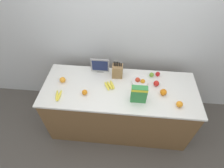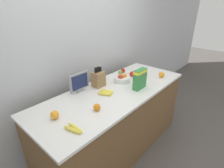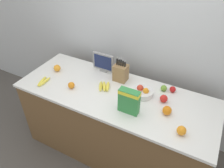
{
  "view_description": "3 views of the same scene",
  "coord_description": "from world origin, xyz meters",
  "px_view_note": "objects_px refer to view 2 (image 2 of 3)",
  "views": [
    {
      "loc": [
        0.04,
        -1.58,
        2.67
      ],
      "look_at": [
        -0.1,
        -0.06,
        1.05
      ],
      "focal_mm": 28.0,
      "sensor_mm": 36.0,
      "label": 1
    },
    {
      "loc": [
        -1.44,
        -1.22,
        1.89
      ],
      "look_at": [
        -0.09,
        -0.03,
        1.04
      ],
      "focal_mm": 28.0,
      "sensor_mm": 36.0,
      "label": 2
    },
    {
      "loc": [
        0.81,
        -1.58,
        2.35
      ],
      "look_at": [
        -0.06,
        0.05,
        0.97
      ],
      "focal_mm": 35.0,
      "sensor_mm": 36.0,
      "label": 3
    }
  ],
  "objects_px": {
    "apple_middle": "(132,74)",
    "orange_mid_left": "(97,107)",
    "orange_front_left": "(55,115)",
    "cereal_box": "(140,78)",
    "knife_block": "(98,79)",
    "fruit_bowl": "(122,79)",
    "orange_back_center": "(162,75)",
    "apple_front": "(123,71)",
    "orange_front_right": "(144,75)",
    "banana_bunch_left": "(74,129)",
    "apple_by_knife_block": "(121,72)",
    "banana_bunch_right": "(106,92)",
    "small_monitor": "(79,82)"
  },
  "relations": [
    {
      "from": "small_monitor",
      "to": "orange_front_right",
      "type": "relative_size",
      "value": 3.08
    },
    {
      "from": "orange_front_right",
      "to": "banana_bunch_right",
      "type": "bearing_deg",
      "value": 173.87
    },
    {
      "from": "orange_front_left",
      "to": "orange_front_right",
      "type": "xyz_separation_m",
      "value": [
        1.37,
        -0.1,
        0.0
      ]
    },
    {
      "from": "banana_bunch_left",
      "to": "orange_front_left",
      "type": "height_order",
      "value": "orange_front_left"
    },
    {
      "from": "apple_by_knife_block",
      "to": "orange_mid_left",
      "type": "bearing_deg",
      "value": -154.78
    },
    {
      "from": "cereal_box",
      "to": "apple_by_knife_block",
      "type": "xyz_separation_m",
      "value": [
        0.2,
        0.46,
        -0.1
      ]
    },
    {
      "from": "apple_by_knife_block",
      "to": "orange_front_left",
      "type": "height_order",
      "value": "orange_front_left"
    },
    {
      "from": "knife_block",
      "to": "apple_middle",
      "type": "xyz_separation_m",
      "value": [
        0.54,
        -0.14,
        -0.06
      ]
    },
    {
      "from": "banana_bunch_left",
      "to": "banana_bunch_right",
      "type": "bearing_deg",
      "value": 20.32
    },
    {
      "from": "apple_front",
      "to": "orange_mid_left",
      "type": "relative_size",
      "value": 0.89
    },
    {
      "from": "orange_mid_left",
      "to": "cereal_box",
      "type": "bearing_deg",
      "value": -3.46
    },
    {
      "from": "apple_front",
      "to": "orange_back_center",
      "type": "height_order",
      "value": "orange_back_center"
    },
    {
      "from": "small_monitor",
      "to": "orange_front_right",
      "type": "bearing_deg",
      "value": -21.67
    },
    {
      "from": "cereal_box",
      "to": "fruit_bowl",
      "type": "bearing_deg",
      "value": 85.31
    },
    {
      "from": "cereal_box",
      "to": "banana_bunch_right",
      "type": "height_order",
      "value": "cereal_box"
    },
    {
      "from": "knife_block",
      "to": "orange_front_right",
      "type": "distance_m",
      "value": 0.69
    },
    {
      "from": "fruit_bowl",
      "to": "apple_middle",
      "type": "xyz_separation_m",
      "value": [
        0.22,
        -0.0,
        0.0
      ]
    },
    {
      "from": "apple_middle",
      "to": "orange_back_center",
      "type": "xyz_separation_m",
      "value": [
        0.25,
        -0.33,
        0.0
      ]
    },
    {
      "from": "apple_by_knife_block",
      "to": "orange_back_center",
      "type": "distance_m",
      "value": 0.59
    },
    {
      "from": "banana_bunch_left",
      "to": "orange_front_left",
      "type": "xyz_separation_m",
      "value": [
        -0.01,
        0.26,
        0.02
      ]
    },
    {
      "from": "small_monitor",
      "to": "apple_by_knife_block",
      "type": "height_order",
      "value": "small_monitor"
    },
    {
      "from": "cereal_box",
      "to": "banana_bunch_left",
      "type": "distance_m",
      "value": 1.03
    },
    {
      "from": "apple_middle",
      "to": "orange_back_center",
      "type": "relative_size",
      "value": 0.96
    },
    {
      "from": "small_monitor",
      "to": "apple_middle",
      "type": "height_order",
      "value": "small_monitor"
    },
    {
      "from": "knife_block",
      "to": "apple_front",
      "type": "relative_size",
      "value": 4.8
    },
    {
      "from": "fruit_bowl",
      "to": "orange_back_center",
      "type": "relative_size",
      "value": 2.72
    },
    {
      "from": "apple_middle",
      "to": "orange_front_right",
      "type": "relative_size",
      "value": 0.9
    },
    {
      "from": "orange_back_center",
      "to": "apple_front",
      "type": "bearing_deg",
      "value": 112.44
    },
    {
      "from": "banana_bunch_right",
      "to": "orange_front_right",
      "type": "height_order",
      "value": "orange_front_right"
    },
    {
      "from": "apple_middle",
      "to": "orange_mid_left",
      "type": "distance_m",
      "value": 0.97
    },
    {
      "from": "fruit_bowl",
      "to": "orange_front_right",
      "type": "bearing_deg",
      "value": -27.42
    },
    {
      "from": "banana_bunch_left",
      "to": "fruit_bowl",
      "type": "bearing_deg",
      "value": 16.89
    },
    {
      "from": "banana_bunch_left",
      "to": "orange_mid_left",
      "type": "relative_size",
      "value": 2.66
    },
    {
      "from": "orange_back_center",
      "to": "small_monitor",
      "type": "bearing_deg",
      "value": 153.5
    },
    {
      "from": "banana_bunch_left",
      "to": "apple_front",
      "type": "height_order",
      "value": "apple_front"
    },
    {
      "from": "orange_mid_left",
      "to": "apple_middle",
      "type": "bearing_deg",
      "value": 14.69
    },
    {
      "from": "apple_by_knife_block",
      "to": "orange_front_left",
      "type": "bearing_deg",
      "value": -169.67
    },
    {
      "from": "apple_by_knife_block",
      "to": "knife_block",
      "type": "bearing_deg",
      "value": -175.87
    },
    {
      "from": "fruit_bowl",
      "to": "orange_front_left",
      "type": "bearing_deg",
      "value": -176.93
    },
    {
      "from": "orange_front_left",
      "to": "cereal_box",
      "type": "bearing_deg",
      "value": -12.69
    },
    {
      "from": "knife_block",
      "to": "apple_middle",
      "type": "relative_size",
      "value": 3.98
    },
    {
      "from": "banana_bunch_left",
      "to": "apple_front",
      "type": "relative_size",
      "value": 2.98
    },
    {
      "from": "small_monitor",
      "to": "fruit_bowl",
      "type": "distance_m",
      "value": 0.61
    },
    {
      "from": "banana_bunch_right",
      "to": "apple_front",
      "type": "distance_m",
      "value": 0.72
    },
    {
      "from": "orange_front_right",
      "to": "fruit_bowl",
      "type": "bearing_deg",
      "value": 152.58
    },
    {
      "from": "knife_block",
      "to": "orange_mid_left",
      "type": "distance_m",
      "value": 0.56
    },
    {
      "from": "apple_front",
      "to": "orange_back_center",
      "type": "bearing_deg",
      "value": -67.56
    },
    {
      "from": "apple_front",
      "to": "orange_front_right",
      "type": "bearing_deg",
      "value": -83.25
    },
    {
      "from": "apple_middle",
      "to": "fruit_bowl",
      "type": "bearing_deg",
      "value": 179.18
    },
    {
      "from": "fruit_bowl",
      "to": "apple_middle",
      "type": "bearing_deg",
      "value": -0.82
    }
  ]
}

